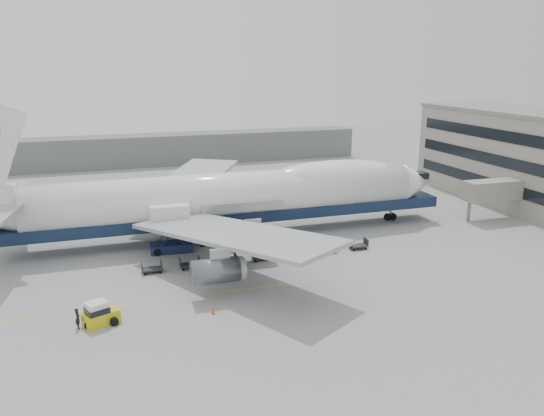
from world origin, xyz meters
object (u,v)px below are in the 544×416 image
object	(u,v)px
airliner	(234,196)
catering_truck	(170,225)
baggage_tug	(100,314)
ground_worker	(78,318)

from	to	relation	value
airliner	catering_truck	bearing A→B (deg)	-157.78
airliner	catering_truck	world-z (taller)	airliner
catering_truck	baggage_tug	distance (m)	19.85
airliner	ground_worker	world-z (taller)	airliner
catering_truck	ground_worker	xyz separation A→B (m)	(-10.68, -17.77, -2.48)
baggage_tug	ground_worker	distance (m)	1.88
catering_truck	airliner	bearing A→B (deg)	25.89
catering_truck	ground_worker	world-z (taller)	catering_truck
airliner	ground_worker	bearing A→B (deg)	-132.64
catering_truck	ground_worker	bearing A→B (deg)	-117.33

